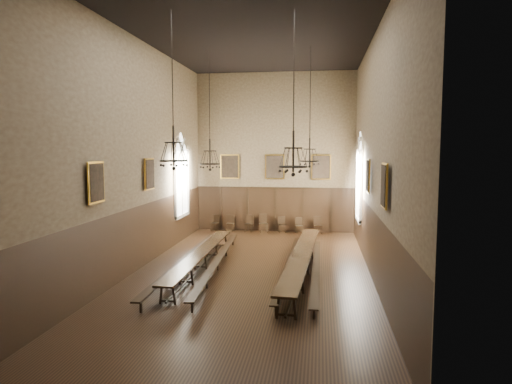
% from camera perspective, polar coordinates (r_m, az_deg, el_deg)
% --- Properties ---
extents(floor, '(9.00, 18.00, 0.02)m').
position_cam_1_polar(floor, '(17.71, -0.58, -10.13)').
color(floor, black).
rests_on(floor, ground).
extents(ceiling, '(9.00, 18.00, 0.02)m').
position_cam_1_polar(ceiling, '(17.57, -0.61, 19.50)').
color(ceiling, black).
rests_on(ceiling, ground).
extents(wall_back, '(9.00, 0.02, 9.00)m').
position_cam_1_polar(wall_back, '(26.00, 2.39, 4.94)').
color(wall_back, '#7C6B4C').
rests_on(wall_back, ground).
extents(wall_front, '(9.00, 0.02, 9.00)m').
position_cam_1_polar(wall_front, '(8.26, -10.02, 3.56)').
color(wall_front, '#7C6B4C').
rests_on(wall_front, ground).
extents(wall_left, '(0.02, 18.00, 9.00)m').
position_cam_1_polar(wall_left, '(18.28, -14.76, 4.50)').
color(wall_left, '#7C6B4C').
rests_on(wall_left, ground).
extents(wall_right, '(0.02, 18.00, 9.00)m').
position_cam_1_polar(wall_right, '(16.97, 14.68, 4.44)').
color(wall_right, '#7C6B4C').
rests_on(wall_right, ground).
extents(wainscot_panelling, '(9.00, 18.00, 2.50)m').
position_cam_1_polar(wainscot_panelling, '(17.41, -0.58, -6.13)').
color(wainscot_panelling, black).
rests_on(wainscot_panelling, floor).
extents(table_left, '(0.72, 9.02, 0.70)m').
position_cam_1_polar(table_left, '(18.26, -6.93, -8.52)').
color(table_left, black).
rests_on(table_left, floor).
extents(table_right, '(1.25, 10.40, 0.81)m').
position_cam_1_polar(table_right, '(17.57, 5.72, -8.88)').
color(table_right, black).
rests_on(table_right, floor).
extents(bench_left_outer, '(0.52, 10.24, 0.46)m').
position_cam_1_polar(bench_left_outer, '(18.29, -8.87, -8.70)').
color(bench_left_outer, black).
rests_on(bench_left_outer, floor).
extents(bench_left_inner, '(0.92, 10.07, 0.45)m').
position_cam_1_polar(bench_left_inner, '(18.09, -4.80, -8.84)').
color(bench_left_inner, black).
rests_on(bench_left_inner, floor).
extents(bench_right_inner, '(0.49, 9.60, 0.43)m').
position_cam_1_polar(bench_right_inner, '(17.59, 4.20, -9.29)').
color(bench_right_inner, black).
rests_on(bench_right_inner, floor).
extents(bench_right_outer, '(0.32, 9.12, 0.41)m').
position_cam_1_polar(bench_right_outer, '(17.24, 7.52, -9.67)').
color(bench_right_outer, black).
rests_on(bench_right_outer, floor).
extents(chair_0, '(0.52, 0.52, 0.91)m').
position_cam_1_polar(chair_0, '(26.52, -5.14, -4.24)').
color(chair_0, black).
rests_on(chair_0, floor).
extents(chair_1, '(0.42, 0.42, 0.91)m').
position_cam_1_polar(chair_1, '(26.34, -3.25, -4.30)').
color(chair_1, black).
rests_on(chair_1, floor).
extents(chair_2, '(0.47, 0.47, 0.94)m').
position_cam_1_polar(chair_2, '(26.13, -0.88, -4.35)').
color(chair_2, black).
rests_on(chair_2, floor).
extents(chair_3, '(0.57, 0.57, 1.02)m').
position_cam_1_polar(chair_3, '(25.96, 0.92, -4.36)').
color(chair_3, black).
rests_on(chair_3, floor).
extents(chair_4, '(0.48, 0.48, 0.88)m').
position_cam_1_polar(chair_4, '(25.93, 3.26, -4.48)').
color(chair_4, black).
rests_on(chair_4, floor).
extents(chair_5, '(0.48, 0.48, 0.87)m').
position_cam_1_polar(chair_5, '(25.78, 5.41, -4.56)').
color(chair_5, black).
rests_on(chair_5, floor).
extents(chair_6, '(0.48, 0.48, 0.96)m').
position_cam_1_polar(chair_6, '(25.73, 7.76, -4.55)').
color(chair_6, black).
rests_on(chair_6, floor).
extents(chandelier_back_left, '(0.89, 0.89, 5.09)m').
position_cam_1_polar(chandelier_back_left, '(20.13, -5.78, 4.41)').
color(chandelier_back_left, black).
rests_on(chandelier_back_left, ceiling).
extents(chandelier_back_right, '(0.81, 0.81, 4.94)m').
position_cam_1_polar(chandelier_back_right, '(19.60, 6.72, 4.84)').
color(chandelier_back_right, black).
rests_on(chandelier_back_right, ceiling).
extents(chandelier_front_left, '(0.89, 0.89, 4.80)m').
position_cam_1_polar(chandelier_front_left, '(14.68, -10.26, 5.03)').
color(chandelier_front_left, black).
rests_on(chandelier_front_left, ceiling).
extents(chandelier_front_right, '(0.91, 0.91, 4.98)m').
position_cam_1_polar(chandelier_front_right, '(14.38, 4.68, 4.40)').
color(chandelier_front_right, black).
rests_on(chandelier_front_right, ceiling).
extents(portrait_back_0, '(1.10, 0.12, 1.40)m').
position_cam_1_polar(portrait_back_0, '(26.27, -3.30, 3.19)').
color(portrait_back_0, gold).
rests_on(portrait_back_0, wall_back).
extents(portrait_back_1, '(1.10, 0.12, 1.40)m').
position_cam_1_polar(portrait_back_1, '(25.89, 2.36, 3.16)').
color(portrait_back_1, gold).
rests_on(portrait_back_1, wall_back).
extents(portrait_back_2, '(1.10, 0.12, 1.40)m').
position_cam_1_polar(portrait_back_2, '(25.76, 8.13, 3.10)').
color(portrait_back_2, gold).
rests_on(portrait_back_2, wall_back).
extents(portrait_left_0, '(0.12, 1.00, 1.30)m').
position_cam_1_polar(portrait_left_0, '(19.19, -13.19, 2.19)').
color(portrait_left_0, gold).
rests_on(portrait_left_0, wall_left).
extents(portrait_left_1, '(0.12, 1.00, 1.30)m').
position_cam_1_polar(portrait_left_1, '(15.09, -19.36, 1.15)').
color(portrait_left_1, gold).
rests_on(portrait_left_1, wall_left).
extents(portrait_right_0, '(0.12, 1.00, 1.30)m').
position_cam_1_polar(portrait_right_0, '(17.98, 13.84, 1.96)').
color(portrait_right_0, gold).
rests_on(portrait_right_0, wall_right).
extents(portrait_right_1, '(0.12, 1.00, 1.30)m').
position_cam_1_polar(portrait_right_1, '(13.52, 15.76, 0.78)').
color(portrait_right_1, gold).
rests_on(portrait_right_1, wall_right).
extents(window_right, '(0.20, 2.20, 4.60)m').
position_cam_1_polar(window_right, '(22.48, 12.80, 1.90)').
color(window_right, white).
rests_on(window_right, wall_right).
extents(window_left, '(0.20, 2.20, 4.60)m').
position_cam_1_polar(window_left, '(23.46, -9.31, 2.11)').
color(window_left, white).
rests_on(window_left, wall_left).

